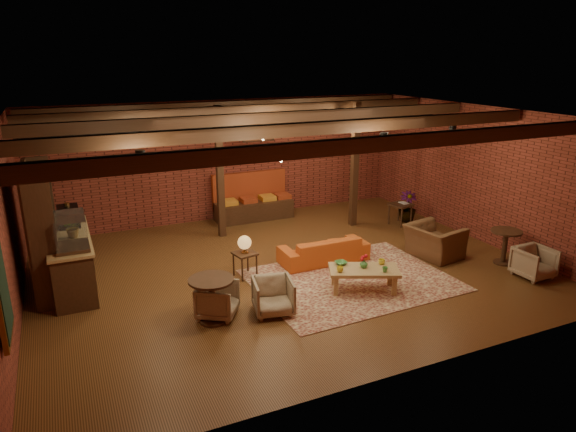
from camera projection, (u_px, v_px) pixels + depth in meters
name	position (u px, v px, depth m)	size (l,w,h in m)	color
floor	(287.00, 270.00, 10.77)	(10.00, 10.00, 0.00)	#3C250F
ceiling	(287.00, 116.00, 9.80)	(10.00, 8.00, 0.02)	black
wall_back	(226.00, 160.00, 13.76)	(10.00, 0.02, 3.20)	maroon
wall_front	(410.00, 269.00, 6.81)	(10.00, 0.02, 3.20)	maroon
wall_left	(7.00, 230.00, 8.32)	(0.02, 8.00, 3.20)	maroon
wall_right	(478.00, 173.00, 12.25)	(0.02, 8.00, 3.20)	maroon
ceiling_beams	(287.00, 122.00, 9.84)	(9.80, 6.40, 0.22)	#321F10
ceiling_pipe	(257.00, 124.00, 11.30)	(0.12, 0.12, 9.60)	black
post_left	(220.00, 173.00, 12.31)	(0.16, 0.16, 3.20)	#321F10
post_right	(355.00, 165.00, 13.12)	(0.16, 0.16, 3.20)	#321F10
service_counter	(70.00, 248.00, 9.79)	(0.80, 2.50, 1.60)	#321F10
plant_counter	(72.00, 223.00, 9.87)	(0.35, 0.39, 0.30)	#337F33
shelving_hutch	(44.00, 229.00, 9.59)	(0.52, 2.00, 2.40)	#321F10
chalkboard_menu	(1.00, 285.00, 6.35)	(0.08, 0.96, 1.46)	black
banquette	(254.00, 201.00, 13.94)	(2.10, 0.70, 1.00)	#9B3619
service_sign	(258.00, 136.00, 12.99)	(0.86, 0.06, 0.30)	#EF5017
ceiling_spotlights	(287.00, 134.00, 9.90)	(6.40, 4.40, 0.28)	black
rug	(352.00, 280.00, 10.27)	(3.84, 2.94, 0.01)	maroon
sofa	(324.00, 249.00, 11.12)	(1.93, 0.75, 0.56)	#C3501B
coffee_table	(363.00, 271.00, 9.73)	(1.46, 1.13, 0.70)	#967146
side_table_lamp	(245.00, 246.00, 10.26)	(0.50, 0.50, 0.88)	#321F10
round_table_left	(212.00, 293.00, 8.54)	(0.76, 0.76, 0.79)	#321F10
armchair_a	(218.00, 298.00, 8.79)	(0.64, 0.60, 0.66)	beige
armchair_b	(273.00, 295.00, 8.90)	(0.67, 0.63, 0.69)	beige
armchair_right	(435.00, 236.00, 11.33)	(1.10, 0.71, 0.96)	brown
side_table_book	(401.00, 205.00, 13.48)	(0.63, 0.63, 0.59)	#321F10
round_table_right	(505.00, 241.00, 10.95)	(0.64, 0.64, 0.75)	#321F10
armchair_far	(534.00, 261.00, 10.33)	(0.67, 0.63, 0.69)	beige
plant_tall	(410.00, 177.00, 13.50)	(1.38, 1.38, 2.47)	#4C7F4C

